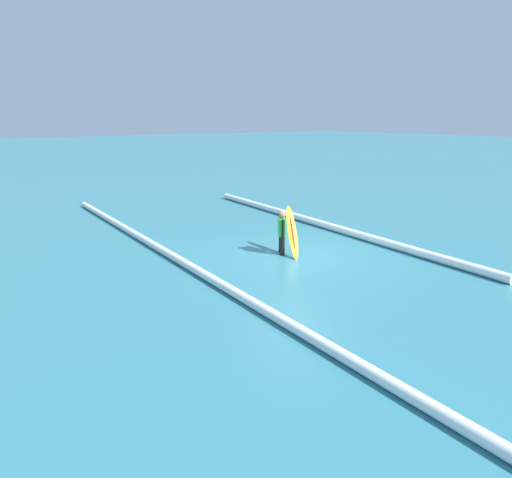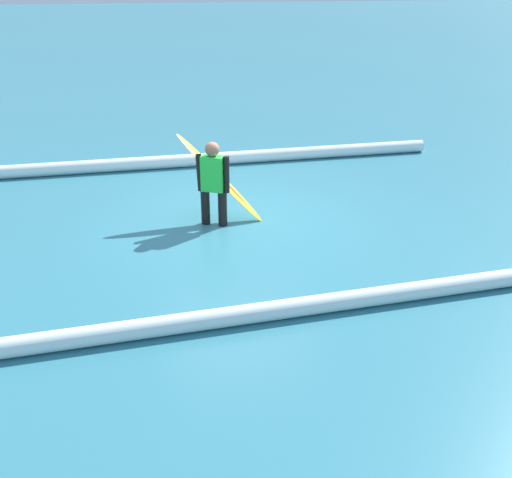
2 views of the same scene
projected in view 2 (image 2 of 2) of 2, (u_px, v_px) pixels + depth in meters
ground_plane at (237, 216)px, 9.61m from camera, size 190.63×190.63×0.00m
surfer at (213, 180)px, 9.01m from camera, size 0.46×0.38×1.32m
surfboard at (220, 178)px, 9.31m from camera, size 1.35×0.92×1.36m
wave_crest_foreground at (93, 166)px, 11.72m from camera, size 14.19×0.84×0.26m
wave_crest_midground at (429, 289)px, 7.13m from camera, size 25.99×0.37×0.22m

